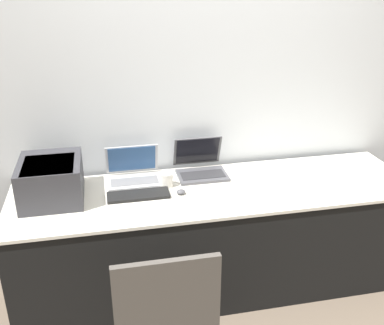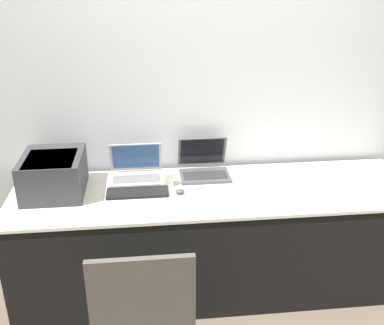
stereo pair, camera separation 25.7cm
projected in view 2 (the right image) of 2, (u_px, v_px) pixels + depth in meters
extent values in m
plane|color=#6B5B4C|center=(222.00, 318.00, 2.82)|extent=(14.00, 14.00, 0.00)
cube|color=silver|center=(208.00, 84.00, 3.01)|extent=(8.00, 0.05, 2.60)
cube|color=black|center=(215.00, 239.00, 3.00)|extent=(2.57, 0.70, 0.70)
cube|color=silver|center=(216.00, 191.00, 2.86)|extent=(2.59, 0.72, 0.02)
cube|color=#333338|center=(54.00, 174.00, 2.77)|extent=(0.36, 0.42, 0.25)
cube|color=#51565B|center=(51.00, 162.00, 2.70)|extent=(0.29, 0.32, 0.04)
cube|color=#B7B7BC|center=(137.00, 179.00, 2.97)|extent=(0.35, 0.21, 0.02)
cube|color=slate|center=(137.00, 179.00, 2.95)|extent=(0.31, 0.11, 0.00)
cube|color=#B7B7BC|center=(136.00, 157.00, 3.05)|extent=(0.35, 0.06, 0.20)
cube|color=#2D5184|center=(136.00, 157.00, 3.04)|extent=(0.31, 0.05, 0.18)
cube|color=#4C4C51|center=(205.00, 176.00, 3.02)|extent=(0.33, 0.23, 0.02)
cube|color=#2D2D30|center=(205.00, 175.00, 3.00)|extent=(0.29, 0.13, 0.00)
cube|color=#4C4C51|center=(202.00, 151.00, 3.12)|extent=(0.33, 0.09, 0.22)
cube|color=black|center=(202.00, 151.00, 3.11)|extent=(0.30, 0.08, 0.20)
cube|color=black|center=(137.00, 193.00, 2.79)|extent=(0.38, 0.13, 0.02)
cylinder|color=white|center=(167.00, 179.00, 2.89)|extent=(0.08, 0.08, 0.09)
cylinder|color=white|center=(167.00, 172.00, 2.87)|extent=(0.09, 0.09, 0.01)
ellipsoid|color=#4C4C51|center=(180.00, 191.00, 2.79)|extent=(0.06, 0.05, 0.03)
cube|color=#4C4742|center=(145.00, 320.00, 2.21)|extent=(0.45, 0.46, 0.04)
cube|color=#4C4742|center=(143.00, 307.00, 1.91)|extent=(0.45, 0.03, 0.50)
cylinder|color=silver|center=(183.00, 321.00, 2.51)|extent=(0.02, 0.02, 0.41)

